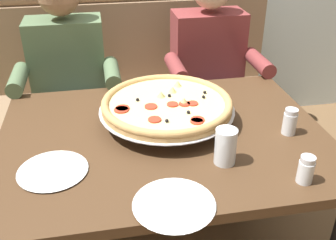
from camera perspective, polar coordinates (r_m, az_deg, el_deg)
The scene contains 11 objects.
booth_bench at distance 2.55m, azimuth -4.30°, elevation 2.24°, with size 1.77×0.78×1.13m.
dining_table at distance 1.61m, azimuth -0.58°, elevation -4.57°, with size 1.29×0.96×0.75m.
diner_left at distance 2.18m, azimuth -14.25°, elevation 5.44°, with size 0.54×0.64×1.27m.
diner_right at distance 2.26m, azimuth 6.38°, elevation 7.08°, with size 0.54×0.64×1.27m.
pizza at distance 1.61m, azimuth -0.16°, elevation 2.28°, with size 0.56×0.56×0.11m.
shaker_oregano at distance 1.36m, azimuth 19.37°, elevation -7.04°, with size 0.05×0.05×0.10m.
shaker_parmesan at distance 1.61m, azimuth 17.27°, elevation -0.45°, with size 0.05×0.05×0.11m.
plate_near_left at distance 1.41m, azimuth -16.43°, elevation -6.87°, with size 0.24×0.24×0.02m.
plate_near_right at distance 1.22m, azimuth 0.89°, elevation -11.95°, with size 0.26×0.26×0.02m.
drinking_glass at distance 1.38m, azimuth 8.34°, elevation -4.09°, with size 0.08×0.08×0.13m.
patio_chair at distance 3.80m, azimuth 17.02°, elevation 12.33°, with size 0.43×0.43×0.86m.
Camera 1 is at (-0.23, -1.31, 1.57)m, focal length 41.93 mm.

